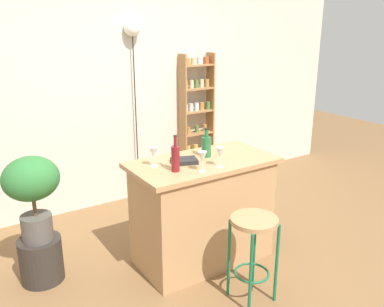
% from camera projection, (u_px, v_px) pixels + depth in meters
% --- Properties ---
extents(ground, '(12.00, 12.00, 0.00)m').
position_uv_depth(ground, '(222.00, 274.00, 3.51)').
color(ground, brown).
extents(back_wall, '(6.40, 0.10, 2.80)m').
position_uv_depth(back_wall, '(121.00, 82.00, 4.64)').
color(back_wall, beige).
rests_on(back_wall, ground).
extents(kitchen_counter, '(1.24, 0.65, 0.94)m').
position_uv_depth(kitchen_counter, '(203.00, 211.00, 3.61)').
color(kitchen_counter, tan).
rests_on(kitchen_counter, ground).
extents(bar_stool, '(0.35, 0.35, 0.68)m').
position_uv_depth(bar_stool, '(254.00, 239.00, 3.06)').
color(bar_stool, '#196642').
rests_on(bar_stool, ground).
extents(spice_shelf, '(0.43, 0.17, 1.69)m').
position_uv_depth(spice_shelf, '(197.00, 120.00, 5.16)').
color(spice_shelf, '#9E7042').
rests_on(spice_shelf, ground).
extents(plant_stool, '(0.35, 0.35, 0.37)m').
position_uv_depth(plant_stool, '(41.00, 259.00, 3.38)').
color(plant_stool, '#2D2823').
rests_on(plant_stool, ground).
extents(potted_plant, '(0.44, 0.39, 0.70)m').
position_uv_depth(potted_plant, '(32.00, 187.00, 3.19)').
color(potted_plant, '#514C47').
rests_on(potted_plant, plant_stool).
extents(bottle_wine_red, '(0.08, 0.08, 0.25)m').
position_uv_depth(bottle_wine_red, '(206.00, 146.00, 3.54)').
color(bottle_wine_red, '#236638').
rests_on(bottle_wine_red, kitchen_counter).
extents(bottle_olive_oil, '(0.07, 0.07, 0.29)m').
position_uv_depth(bottle_olive_oil, '(175.00, 158.00, 3.18)').
color(bottle_olive_oil, maroon).
rests_on(bottle_olive_oil, kitchen_counter).
extents(wine_glass_left, '(0.07, 0.07, 0.16)m').
position_uv_depth(wine_glass_left, '(202.00, 157.00, 3.17)').
color(wine_glass_left, silver).
rests_on(wine_glass_left, kitchen_counter).
extents(wine_glass_center, '(0.07, 0.07, 0.16)m').
position_uv_depth(wine_glass_center, '(154.00, 153.00, 3.28)').
color(wine_glass_center, silver).
rests_on(wine_glass_center, kitchen_counter).
extents(wine_glass_right, '(0.07, 0.07, 0.16)m').
position_uv_depth(wine_glass_right, '(220.00, 153.00, 3.28)').
color(wine_glass_right, silver).
rests_on(wine_glass_right, kitchen_counter).
extents(cookbook, '(0.25, 0.21, 0.03)m').
position_uv_depth(cookbook, '(184.00, 161.00, 3.40)').
color(cookbook, black).
rests_on(cookbook, kitchen_counter).
extents(pendant_globe_light, '(0.19, 0.19, 2.08)m').
position_uv_depth(pendant_globe_light, '(132.00, 32.00, 4.45)').
color(pendant_globe_light, black).
rests_on(pendant_globe_light, ground).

